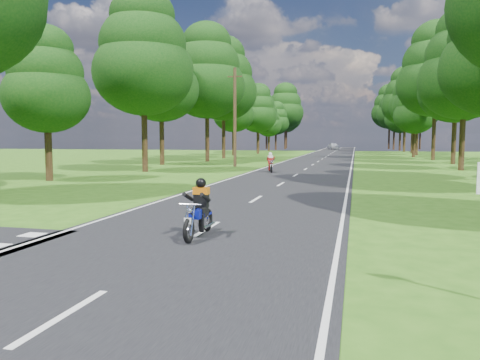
# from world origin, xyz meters

# --- Properties ---
(ground) EXTENTS (160.00, 160.00, 0.00)m
(ground) POSITION_xyz_m (0.00, 0.00, 0.00)
(ground) COLOR #2A5713
(ground) RESTS_ON ground
(main_road) EXTENTS (7.00, 140.00, 0.02)m
(main_road) POSITION_xyz_m (0.00, 50.00, 0.01)
(main_road) COLOR black
(main_road) RESTS_ON ground
(road_markings) EXTENTS (7.40, 140.00, 0.01)m
(road_markings) POSITION_xyz_m (-0.14, 48.13, 0.02)
(road_markings) COLOR silver
(road_markings) RESTS_ON main_road
(treeline) EXTENTS (40.00, 115.35, 14.78)m
(treeline) POSITION_xyz_m (1.43, 60.06, 8.25)
(treeline) COLOR black
(treeline) RESTS_ON ground
(telegraph_pole) EXTENTS (1.20, 0.26, 8.00)m
(telegraph_pole) POSITION_xyz_m (-6.00, 28.00, 4.07)
(telegraph_pole) COLOR #382616
(telegraph_pole) RESTS_ON ground
(rider_near_blue) EXTENTS (0.56, 1.65, 1.37)m
(rider_near_blue) POSITION_xyz_m (0.11, 1.05, 0.70)
(rider_near_blue) COLOR #0D1792
(rider_near_blue) RESTS_ON main_road
(rider_far_red) EXTENTS (0.95, 1.71, 1.35)m
(rider_far_red) POSITION_xyz_m (-1.99, 22.20, 0.70)
(rider_far_red) COLOR #9B170B
(rider_far_red) RESTS_ON main_road
(distant_car) EXTENTS (2.90, 4.51, 1.43)m
(distant_car) POSITION_xyz_m (-0.95, 90.76, 0.73)
(distant_car) COLOR silver
(distant_car) RESTS_ON main_road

